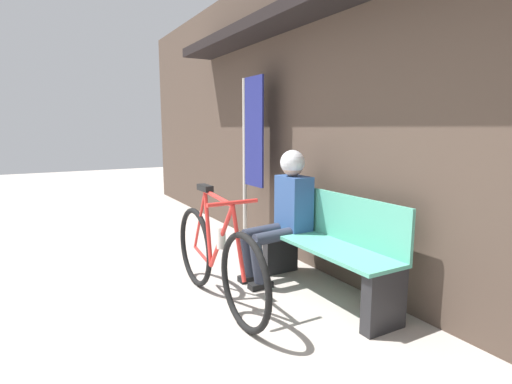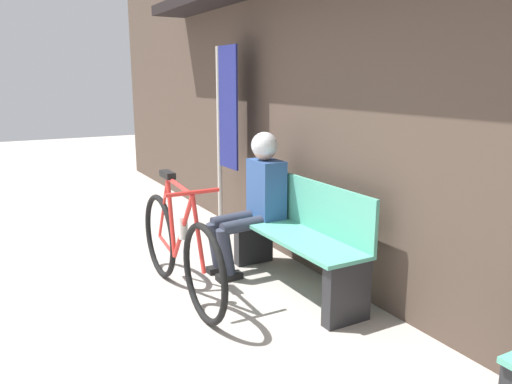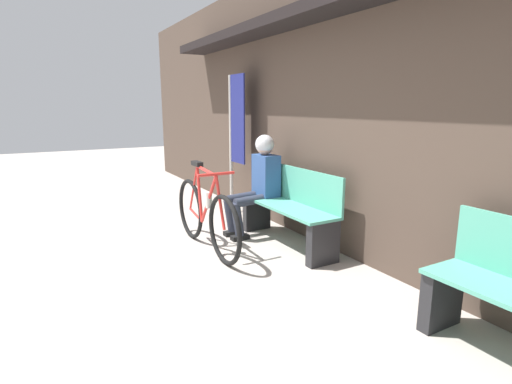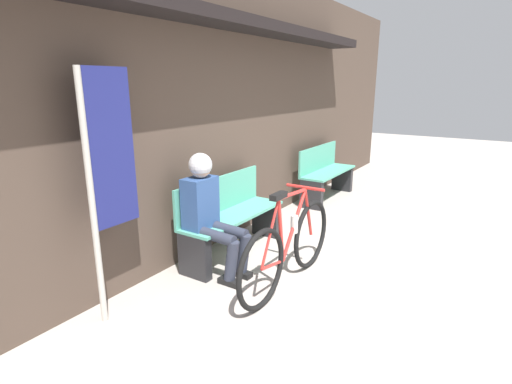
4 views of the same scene
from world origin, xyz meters
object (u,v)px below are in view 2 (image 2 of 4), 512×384
park_bench_near (299,240)px  person_seated (256,192)px  bicycle (179,249)px  banner_pole (225,120)px

park_bench_near → person_seated: size_ratio=1.18×
bicycle → person_seated: (-0.21, 0.79, 0.32)m
park_bench_near → bicycle: size_ratio=0.86×
bicycle → person_seated: 0.88m
person_seated → banner_pole: bearing=169.4°
bicycle → banner_pole: 1.77m
park_bench_near → person_seated: bearing=-167.3°
bicycle → banner_pole: (-1.20, 0.97, 0.86)m
park_bench_near → banner_pole: size_ratio=0.73×
park_bench_near → bicycle: (-0.31, -0.90, -0.01)m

